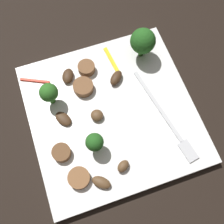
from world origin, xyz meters
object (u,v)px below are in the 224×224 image
at_px(mushroom_1, 68,76).
at_px(pepper_strip_1, 35,81).
at_px(pepper_strip_0, 112,61).
at_px(sausage_slice_0, 79,178).
at_px(fork, 168,121).
at_px(plate, 112,114).
at_px(broccoli_floret_2, 143,41).
at_px(mushroom_4, 116,78).
at_px(mushroom_0, 123,166).
at_px(mushroom_2, 101,182).
at_px(sausage_slice_3, 83,87).
at_px(sausage_slice_2, 62,153).
at_px(mushroom_3, 97,115).
at_px(sausage_slice_1, 86,68).
at_px(mushroom_5, 63,119).
at_px(broccoli_floret_1, 49,93).
at_px(broccoli_floret_0, 95,143).

xyz_separation_m(mushroom_1, pepper_strip_1, (-0.01, -0.06, -0.00)).
bearing_deg(pepper_strip_0, sausage_slice_0, -32.69).
bearing_deg(fork, plate, -129.34).
xyz_separation_m(broccoli_floret_2, mushroom_4, (0.03, -0.06, -0.03)).
distance_m(mushroom_0, pepper_strip_0, 0.19).
height_order(mushroom_2, mushroom_4, mushroom_4).
bearing_deg(sausage_slice_3, pepper_strip_0, 118.55).
distance_m(sausage_slice_2, pepper_strip_1, 0.14).
distance_m(mushroom_2, mushroom_3, 0.11).
bearing_deg(broccoli_floret_2, mushroom_3, -51.63).
xyz_separation_m(plate, pepper_strip_1, (-0.10, -0.11, 0.01)).
bearing_deg(sausage_slice_2, pepper_strip_1, -175.56).
xyz_separation_m(sausage_slice_1, sausage_slice_2, (0.13, -0.08, -0.00)).
bearing_deg(mushroom_1, mushroom_0, 11.90).
xyz_separation_m(mushroom_3, mushroom_5, (-0.01, -0.05, -0.00)).
relative_size(sausage_slice_0, mushroom_2, 1.12).
bearing_deg(broccoli_floret_1, mushroom_5, 12.62).
bearing_deg(pepper_strip_1, sausage_slice_2, 4.44).
xyz_separation_m(plate, mushroom_4, (-0.06, 0.03, 0.01)).
height_order(fork, sausage_slice_1, sausage_slice_1).
bearing_deg(mushroom_3, fork, 66.91).
bearing_deg(plate, sausage_slice_2, -67.21).
xyz_separation_m(broccoli_floret_2, mushroom_5, (0.08, -0.17, -0.04)).
bearing_deg(sausage_slice_3, broccoli_floret_1, -84.82).
distance_m(plate, mushroom_2, 0.12).
height_order(broccoli_floret_2, sausage_slice_0, broccoli_floret_2).
height_order(broccoli_floret_0, mushroom_4, broccoli_floret_0).
height_order(sausage_slice_2, mushroom_2, sausage_slice_2).
relative_size(sausage_slice_0, mushroom_0, 1.58).
xyz_separation_m(sausage_slice_3, pepper_strip_1, (-0.04, -0.08, -0.00)).
bearing_deg(fork, mushroom_2, -76.61).
distance_m(sausage_slice_0, mushroom_2, 0.03).
distance_m(sausage_slice_2, pepper_strip_0, 0.19).
relative_size(sausage_slice_2, mushroom_2, 0.98).
xyz_separation_m(sausage_slice_0, mushroom_0, (0.01, 0.07, 0.00)).
distance_m(broccoli_floret_1, mushroom_0, 0.17).
height_order(fork, sausage_slice_0, sausage_slice_0).
relative_size(mushroom_0, mushroom_3, 1.03).
xyz_separation_m(fork, mushroom_1, (-0.13, -0.13, 0.00)).
distance_m(sausage_slice_2, mushroom_2, 0.08).
relative_size(mushroom_1, pepper_strip_0, 0.49).
height_order(broccoli_floret_0, mushroom_0, broccoli_floret_0).
xyz_separation_m(sausage_slice_2, pepper_strip_0, (-0.13, 0.13, -0.00)).
bearing_deg(mushroom_4, sausage_slice_3, -91.76).
relative_size(broccoli_floret_1, mushroom_2, 1.64).
height_order(broccoli_floret_0, mushroom_1, broccoli_floret_0).
height_order(sausage_slice_2, mushroom_4, same).
bearing_deg(sausage_slice_2, mushroom_2, 35.09).
distance_m(broccoli_floret_0, broccoli_floret_2, 0.19).
xyz_separation_m(mushroom_3, mushroom_4, (-0.05, 0.05, -0.00)).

